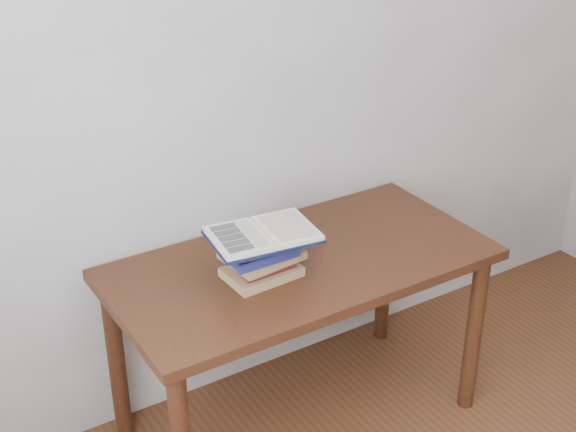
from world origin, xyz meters
TOP-DOWN VIEW (x-y plane):
  - desk at (-0.12, 1.38)m, footprint 1.31×0.66m
  - book_stack at (-0.29, 1.36)m, footprint 0.26×0.21m
  - open_book at (-0.28, 1.35)m, footprint 0.36×0.27m

SIDE VIEW (x-z plane):
  - desk at x=-0.12m, z-range 0.25..0.95m
  - book_stack at x=-0.29m, z-range 0.70..0.85m
  - open_book at x=-0.28m, z-range 0.85..0.88m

